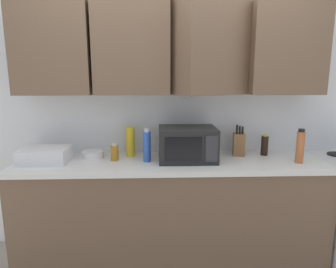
% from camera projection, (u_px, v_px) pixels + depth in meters
% --- Properties ---
extents(wall_back_with_cabinets, '(3.47, 0.59, 2.60)m').
position_uv_depth(wall_back_with_cabinets, '(171.00, 79.00, 2.54)').
color(wall_back_with_cabinets, white).
rests_on(wall_back_with_cabinets, ground_plane).
extents(counter_run, '(2.60, 0.63, 0.90)m').
position_uv_depth(counter_run, '(172.00, 210.00, 2.53)').
color(counter_run, brown).
rests_on(counter_run, ground_plane).
extents(microwave, '(0.48, 0.37, 0.28)m').
position_uv_depth(microwave, '(187.00, 144.00, 2.44)').
color(microwave, black).
rests_on(microwave, counter_run).
extents(dish_rack, '(0.38, 0.30, 0.12)m').
position_uv_depth(dish_rack, '(46.00, 155.00, 2.40)').
color(dish_rack, silver).
rests_on(dish_rack, counter_run).
extents(knife_block, '(0.12, 0.14, 0.28)m').
position_uv_depth(knife_block, '(239.00, 144.00, 2.60)').
color(knife_block, brown).
rests_on(knife_block, counter_run).
extents(bottle_soy_dark, '(0.06, 0.06, 0.19)m').
position_uv_depth(bottle_soy_dark, '(265.00, 145.00, 2.61)').
color(bottle_soy_dark, black).
rests_on(bottle_soy_dark, counter_run).
extents(bottle_amber_vinegar, '(0.07, 0.07, 0.14)m').
position_uv_depth(bottle_amber_vinegar, '(115.00, 153.00, 2.45)').
color(bottle_amber_vinegar, '#AD701E').
rests_on(bottle_amber_vinegar, counter_run).
extents(bottle_yellow_mustard, '(0.08, 0.08, 0.26)m').
position_uv_depth(bottle_yellow_mustard, '(130.00, 142.00, 2.57)').
color(bottle_yellow_mustard, gold).
rests_on(bottle_yellow_mustard, counter_run).
extents(bottle_spice_jar, '(0.06, 0.06, 0.28)m').
position_uv_depth(bottle_spice_jar, '(300.00, 147.00, 2.36)').
color(bottle_spice_jar, '#BC6638').
rests_on(bottle_spice_jar, counter_run).
extents(bottle_blue_cleaner, '(0.06, 0.06, 0.28)m').
position_uv_depth(bottle_blue_cleaner, '(147.00, 146.00, 2.40)').
color(bottle_blue_cleaner, '#2D56B7').
rests_on(bottle_blue_cleaner, counter_run).
extents(bowl_ceramic_small, '(0.19, 0.19, 0.06)m').
position_uv_depth(bowl_ceramic_small, '(93.00, 154.00, 2.53)').
color(bowl_ceramic_small, silver).
rests_on(bowl_ceramic_small, counter_run).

